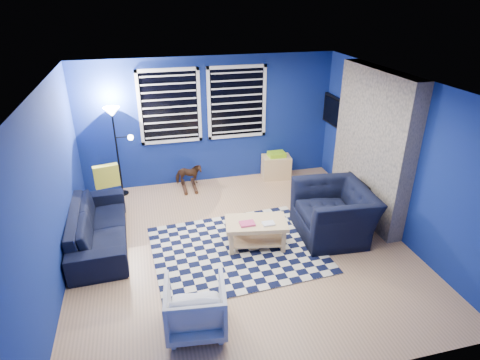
% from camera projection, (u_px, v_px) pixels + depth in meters
% --- Properties ---
extents(floor, '(5.00, 5.00, 0.00)m').
position_uv_depth(floor, '(240.00, 246.00, 6.21)').
color(floor, tan).
rests_on(floor, ground).
extents(ceiling, '(5.00, 5.00, 0.00)m').
position_uv_depth(ceiling, '(241.00, 84.00, 5.14)').
color(ceiling, white).
rests_on(ceiling, wall_back).
extents(wall_back, '(5.00, 0.00, 5.00)m').
position_uv_depth(wall_back, '(209.00, 121.00, 7.86)').
color(wall_back, navy).
rests_on(wall_back, floor).
extents(wall_left, '(0.00, 5.00, 5.00)m').
position_uv_depth(wall_left, '(51.00, 192.00, 5.13)').
color(wall_left, navy).
rests_on(wall_left, floor).
extents(wall_right, '(0.00, 5.00, 5.00)m').
position_uv_depth(wall_right, '(396.00, 156.00, 6.22)').
color(wall_right, navy).
rests_on(wall_right, floor).
extents(fireplace, '(0.65, 2.00, 2.50)m').
position_uv_depth(fireplace, '(371.00, 149.00, 6.65)').
color(fireplace, gray).
rests_on(fireplace, floor).
extents(window_left, '(1.17, 0.06, 1.42)m').
position_uv_depth(window_left, '(170.00, 107.00, 7.52)').
color(window_left, black).
rests_on(window_left, wall_back).
extents(window_right, '(1.17, 0.06, 1.42)m').
position_uv_depth(window_right, '(237.00, 103.00, 7.80)').
color(window_right, black).
rests_on(window_right, wall_back).
extents(tv, '(0.07, 1.00, 0.58)m').
position_uv_depth(tv, '(336.00, 112.00, 7.90)').
color(tv, black).
rests_on(tv, wall_right).
extents(rug, '(2.62, 2.15, 0.02)m').
position_uv_depth(rug, '(237.00, 249.00, 6.12)').
color(rug, black).
rests_on(rug, floor).
extents(sofa, '(2.08, 0.87, 0.60)m').
position_uv_depth(sofa, '(99.00, 226.00, 6.16)').
color(sofa, black).
rests_on(sofa, floor).
extents(armchair_big, '(1.30, 1.15, 0.80)m').
position_uv_depth(armchair_big, '(334.00, 212.00, 6.35)').
color(armchair_big, black).
rests_on(armchair_big, floor).
extents(armchair_bent, '(0.76, 0.78, 0.64)m').
position_uv_depth(armchair_bent, '(196.00, 306.00, 4.58)').
color(armchair_bent, gray).
rests_on(armchair_bent, floor).
extents(rocking_horse, '(0.30, 0.54, 0.44)m').
position_uv_depth(rocking_horse, '(189.00, 175.00, 7.89)').
color(rocking_horse, '#462416').
rests_on(rocking_horse, floor).
extents(coffee_table, '(1.00, 0.68, 0.46)m').
position_uv_depth(coffee_table, '(256.00, 228.00, 6.07)').
color(coffee_table, '#D9BB7A').
rests_on(coffee_table, rug).
extents(cabinet, '(0.61, 0.45, 0.57)m').
position_uv_depth(cabinet, '(276.00, 166.00, 8.36)').
color(cabinet, '#D9BB7A').
rests_on(cabinet, floor).
extents(floor_lamp, '(0.47, 0.29, 1.71)m').
position_uv_depth(floor_lamp, '(115.00, 124.00, 7.19)').
color(floor_lamp, black).
rests_on(floor_lamp, floor).
extents(throw_pillow, '(0.42, 0.20, 0.38)m').
position_uv_depth(throw_pillow, '(107.00, 176.00, 6.65)').
color(throw_pillow, yellow).
rests_on(throw_pillow, sofa).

